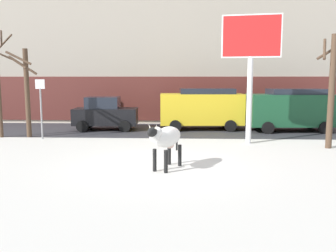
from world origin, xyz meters
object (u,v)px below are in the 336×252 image
Objects in this scene: pedestrian_by_cars at (116,110)px; street_sign at (41,104)px; car_darkgreen_van at (291,109)px; bare_tree_left_lot at (331,88)px; bare_tree_right_lot at (26,89)px; car_yellow_van at (202,108)px; billboard at (251,44)px; pedestrian_near_billboard at (313,111)px; cow_holstein at (166,138)px; car_black_hatchback at (105,113)px.

pedestrian_by_cars is 6.51m from street_sign.
bare_tree_left_lot reaches higher than car_darkgreen_van.
car_yellow_van is at bearing 20.30° from bare_tree_right_lot.
pedestrian_by_cars is at bearing 136.88° from billboard.
billboard reaches higher than pedestrian_near_billboard.
pedestrian_near_billboard is 15.99m from street_sign.
car_darkgreen_van is 4.92m from bare_tree_left_lot.
bare_tree_left_lot is (-2.08, -7.64, 1.58)m from pedestrian_near_billboard.
cow_holstein is 0.34× the size of billboard.
car_darkgreen_van is 3.65m from pedestrian_near_billboard.
bare_tree_right_lot is at bearing -160.38° from pedestrian_near_billboard.
bare_tree_right_lot is (-15.66, -5.58, 1.49)m from pedestrian_near_billboard.
car_black_hatchback is (-3.88, 8.53, -0.07)m from cow_holstein.
car_yellow_van is at bearing -161.21° from pedestrian_near_billboard.
billboard is at bearing -6.35° from bare_tree_right_lot.
billboard is at bearing -43.12° from pedestrian_by_cars.
bare_tree_right_lot is (-10.48, 1.17, -1.94)m from billboard.
cow_holstein is 9.37m from car_black_hatchback.
car_darkgreen_van is 13.77m from bare_tree_right_lot.
billboard is 10.45m from pedestrian_by_cars.
cow_holstein is 9.13m from car_yellow_van.
car_darkgreen_van is 2.72× the size of pedestrian_by_cars.
car_black_hatchback is at bearing 53.20° from street_sign.
pedestrian_near_billboard is at bearing 74.81° from bare_tree_left_lot.
car_black_hatchback is 0.76× the size of car_yellow_van.
car_darkgreen_van is at bearing 91.63° from bare_tree_left_lot.
pedestrian_near_billboard is at bearing 19.62° from bare_tree_right_lot.
bare_tree_right_lot is (-13.45, -2.70, 1.13)m from car_darkgreen_van.
billboard reaches higher than pedestrian_by_cars.
car_black_hatchback is 2.08× the size of pedestrian_by_cars.
pedestrian_by_cars is 12.94m from bare_tree_left_lot.
cow_holstein is at bearing -65.56° from car_black_hatchback.
cow_holstein is at bearing -150.08° from bare_tree_left_lot.
car_black_hatchback is at bearing 114.44° from cow_holstein.
billboard is 1.18× the size of car_darkgreen_van.
pedestrian_by_cars is at bearing 143.46° from bare_tree_left_lot.
pedestrian_near_billboard is (12.46, 2.86, -0.05)m from car_black_hatchback.
car_black_hatchback is 2.08× the size of pedestrian_near_billboard.
cow_holstein is at bearing -71.52° from pedestrian_by_cars.
billboard is at bearing -127.52° from car_darkgreen_van.
car_darkgreen_van is (6.37, 8.51, 0.24)m from cow_holstein.
billboard is 10.00m from street_sign.
street_sign is at bearing -166.12° from car_darkgreen_van.
cow_holstein is 8.26m from street_sign.
cow_holstein is 12.01m from pedestrian_by_cars.
pedestrian_by_cars is 0.38× the size of bare_tree_left_lot.
street_sign reaches higher than car_darkgreen_van.
car_darkgreen_van is 2.72× the size of pedestrian_near_billboard.
car_darkgreen_van is (10.25, -0.02, 0.32)m from car_black_hatchback.
car_black_hatchback is at bearing 151.89° from billboard.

